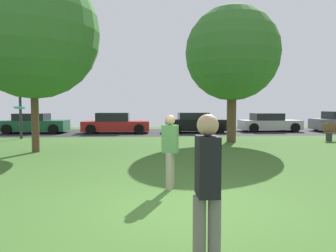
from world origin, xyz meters
name	(u,v)px	position (x,y,z in m)	size (l,w,h in m)	color
ground_plane	(183,209)	(0.00, 0.00, 0.00)	(44.00, 44.00, 0.00)	#3D6628
road_strip	(157,132)	(0.00, 16.00, 0.00)	(44.00, 6.40, 0.01)	#28282B
oak_tree_left	(232,54)	(3.56, 9.90, 4.37)	(4.64, 4.64, 6.71)	brown
oak_tree_center	(33,33)	(-4.97, 7.01, 4.58)	(5.04, 5.04, 7.11)	brown
person_thrower	(170,149)	(-0.14, 1.31, 0.87)	(0.38, 0.32, 1.59)	gray
person_bystander	(207,186)	(0.01, -2.08, 0.94)	(0.30, 0.32, 1.69)	slate
frisbee_disc	(19,108)	(-3.79, 2.68, 1.74)	(0.30, 0.30, 0.07)	#2DB2E0
parked_car_green	(35,124)	(-8.16, 15.88, 0.62)	(4.14, 2.11, 1.32)	#195633
parked_car_red	(116,124)	(-2.77, 15.63, 0.62)	(4.40, 2.04, 1.36)	#B21E1E
parked_car_black	(195,123)	(2.65, 15.64, 0.63)	(4.14, 2.00, 1.36)	black
parked_car_silver	(269,123)	(8.05, 16.25, 0.60)	(4.16, 2.03, 1.30)	#B7B7BC
street_lamp_post	(20,98)	(-7.59, 12.20, 2.25)	(0.14, 0.14, 4.50)	#2D2D33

